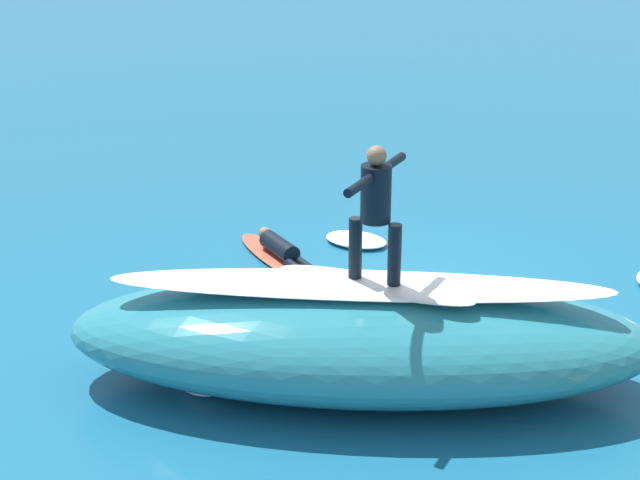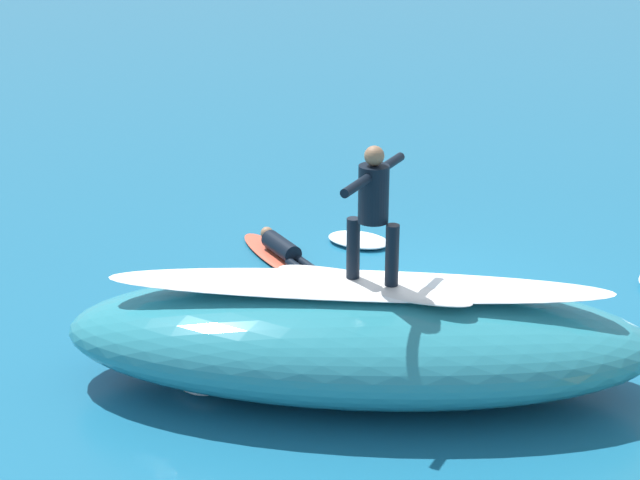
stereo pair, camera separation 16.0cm
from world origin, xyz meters
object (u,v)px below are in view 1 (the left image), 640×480
surfboard_riding (374,285)px  surfer_paddling (284,250)px  surfer_riding (376,204)px  surfboard_paddling (280,258)px

surfboard_riding → surfer_paddling: surfboard_riding is taller
surfer_riding → surfboard_paddling: surfer_riding is taller
surfboard_riding → surfer_paddling: bearing=-46.9°
surfboard_riding → surfer_paddling: size_ratio=1.66×
surfboard_riding → surfer_riding: bearing=92.5°
surfboard_riding → surfboard_paddling: surfboard_riding is taller
surfer_riding → surfer_paddling: (2.42, -2.82, -1.93)m
surfboard_paddling → surfer_riding: bearing=167.8°
surfboard_riding → surfer_paddling: (2.42, -2.82, -1.02)m
surfer_riding → surfer_paddling: 4.19m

